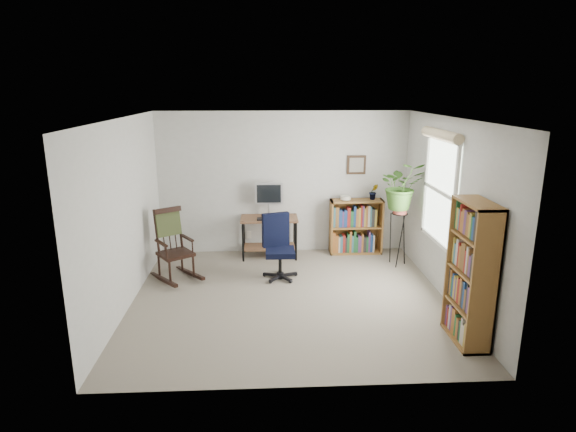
{
  "coord_description": "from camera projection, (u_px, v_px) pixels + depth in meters",
  "views": [
    {
      "loc": [
        -0.33,
        -5.99,
        2.76
      ],
      "look_at": [
        0.0,
        0.4,
        1.05
      ],
      "focal_mm": 30.0,
      "sensor_mm": 36.0,
      "label": 1
    }
  ],
  "objects": [
    {
      "name": "wall_right",
      "position": [
        449.0,
        211.0,
        6.31
      ],
      "size": [
        0.0,
        4.0,
        2.4
      ],
      "primitive_type": "cube",
      "color": "silver",
      "rests_on": "ground"
    },
    {
      "name": "spider_plant",
      "position": [
        403.0,
        163.0,
        7.34
      ],
      "size": [
        1.69,
        1.88,
        1.46
      ],
      "primitive_type": "imported",
      "color": "#366122",
      "rests_on": "plant_stand"
    },
    {
      "name": "window",
      "position": [
        439.0,
        191.0,
        6.54
      ],
      "size": [
        0.12,
        1.2,
        1.5
      ],
      "primitive_type": null,
      "color": "white",
      "rests_on": "wall_right"
    },
    {
      "name": "ceiling",
      "position": [
        290.0,
        118.0,
        5.89
      ],
      "size": [
        4.2,
        4.0,
        0.0
      ],
      "primitive_type": "cube",
      "color": "silver",
      "rests_on": "ground"
    },
    {
      "name": "floor",
      "position": [
        290.0,
        298.0,
        6.51
      ],
      "size": [
        4.2,
        4.0,
        0.0
      ],
      "primitive_type": "cube",
      "color": "gray",
      "rests_on": "ground"
    },
    {
      "name": "keyboard",
      "position": [
        269.0,
        219.0,
        7.85
      ],
      "size": [
        0.4,
        0.15,
        0.02
      ],
      "primitive_type": "cube",
      "color": "black",
      "rests_on": "desk"
    },
    {
      "name": "wall_front",
      "position": [
        302.0,
        269.0,
        4.27
      ],
      "size": [
        4.2,
        0.0,
        2.4
      ],
      "primitive_type": "cube",
      "color": "silver",
      "rests_on": "ground"
    },
    {
      "name": "monitor",
      "position": [
        269.0,
        199.0,
        8.03
      ],
      "size": [
        0.46,
        0.16,
        0.56
      ],
      "primitive_type": null,
      "color": "silver",
      "rests_on": "desk"
    },
    {
      "name": "desk",
      "position": [
        269.0,
        237.0,
        8.05
      ],
      "size": [
        0.94,
        0.52,
        0.68
      ],
      "primitive_type": null,
      "color": "brown",
      "rests_on": "floor"
    },
    {
      "name": "rocking_chair",
      "position": [
        175.0,
        244.0,
        7.05
      ],
      "size": [
        0.99,
        1.08,
        1.08
      ],
      "primitive_type": null,
      "rotation": [
        0.0,
        0.0,
        0.61
      ],
      "color": "black",
      "rests_on": "floor"
    },
    {
      "name": "low_bookshelf",
      "position": [
        356.0,
        226.0,
        8.21
      ],
      "size": [
        0.89,
        0.3,
        0.94
      ],
      "primitive_type": null,
      "color": "olive",
      "rests_on": "floor"
    },
    {
      "name": "plant_stand",
      "position": [
        398.0,
        235.0,
        7.63
      ],
      "size": [
        0.28,
        0.28,
        1.0
      ],
      "primitive_type": null,
      "rotation": [
        0.0,
        0.0,
        -0.03
      ],
      "color": "black",
      "rests_on": "floor"
    },
    {
      "name": "potted_plant_small",
      "position": [
        373.0,
        196.0,
        8.1
      ],
      "size": [
        0.13,
        0.24,
        0.11
      ],
      "primitive_type": "imported",
      "color": "#366122",
      "rests_on": "low_bookshelf"
    },
    {
      "name": "office_chair",
      "position": [
        280.0,
        247.0,
        7.08
      ],
      "size": [
        0.67,
        0.67,
        0.98
      ],
      "primitive_type": null,
      "rotation": [
        0.0,
        0.0,
        0.3
      ],
      "color": "black",
      "rests_on": "floor"
    },
    {
      "name": "tall_bookshelf",
      "position": [
        471.0,
        273.0,
        5.25
      ],
      "size": [
        0.3,
        0.7,
        1.61
      ],
      "primitive_type": null,
      "color": "olive",
      "rests_on": "floor"
    },
    {
      "name": "framed_picture",
      "position": [
        356.0,
        165.0,
        8.09
      ],
      "size": [
        0.32,
        0.04,
        0.32
      ],
      "primitive_type": null,
      "color": "black",
      "rests_on": "wall_back"
    },
    {
      "name": "wall_left",
      "position": [
        125.0,
        215.0,
        6.1
      ],
      "size": [
        0.0,
        4.0,
        2.4
      ],
      "primitive_type": "cube",
      "color": "silver",
      "rests_on": "ground"
    },
    {
      "name": "wall_back",
      "position": [
        283.0,
        183.0,
        8.13
      ],
      "size": [
        4.2,
        0.0,
        2.4
      ],
      "primitive_type": "cube",
      "color": "silver",
      "rests_on": "ground"
    }
  ]
}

